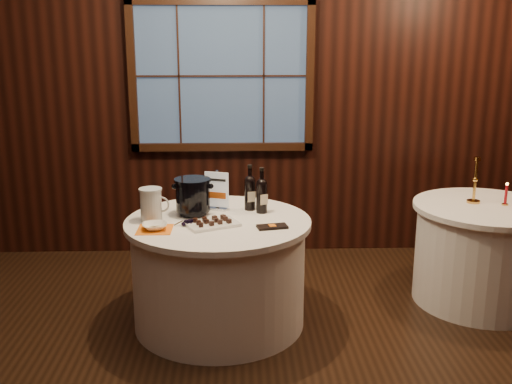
{
  "coord_description": "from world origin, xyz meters",
  "views": [
    {
      "loc": [
        0.14,
        -2.94,
        1.99
      ],
      "look_at": [
        0.26,
        0.9,
        0.99
      ],
      "focal_mm": 42.0,
      "sensor_mm": 36.0,
      "label": 1
    }
  ],
  "objects_px": {
    "side_table": "(483,253)",
    "glass_pitcher": "(151,204)",
    "chocolate_plate": "(212,223)",
    "red_candle": "(506,196)",
    "port_bottle_left": "(250,190)",
    "main_table": "(219,272)",
    "chocolate_box": "(272,227)",
    "brass_candlestick": "(475,186)",
    "grape_bunch": "(189,223)",
    "sign_stand": "(217,196)",
    "ice_bucket": "(193,196)",
    "port_bottle_right": "(262,193)",
    "cracker_bowl": "(155,226)"
  },
  "relations": [
    {
      "from": "side_table",
      "to": "glass_pitcher",
      "type": "relative_size",
      "value": 4.78
    },
    {
      "from": "chocolate_plate",
      "to": "red_candle",
      "type": "bearing_deg",
      "value": 11.14
    },
    {
      "from": "side_table",
      "to": "port_bottle_left",
      "type": "distance_m",
      "value": 1.85
    },
    {
      "from": "main_table",
      "to": "chocolate_plate",
      "type": "bearing_deg",
      "value": -104.89
    },
    {
      "from": "port_bottle_left",
      "to": "chocolate_box",
      "type": "bearing_deg",
      "value": -88.19
    },
    {
      "from": "side_table",
      "to": "red_candle",
      "type": "bearing_deg",
      "value": -1.0
    },
    {
      "from": "port_bottle_left",
      "to": "side_table",
      "type": "bearing_deg",
      "value": -13.87
    },
    {
      "from": "main_table",
      "to": "red_candle",
      "type": "height_order",
      "value": "red_candle"
    },
    {
      "from": "brass_candlestick",
      "to": "grape_bunch",
      "type": "bearing_deg",
      "value": -166.59
    },
    {
      "from": "sign_stand",
      "to": "chocolate_plate",
      "type": "distance_m",
      "value": 0.38
    },
    {
      "from": "red_candle",
      "to": "glass_pitcher",
      "type": "bearing_deg",
      "value": -173.38
    },
    {
      "from": "ice_bucket",
      "to": "chocolate_box",
      "type": "xyz_separation_m",
      "value": [
        0.54,
        -0.32,
        -0.13
      ]
    },
    {
      "from": "ice_bucket",
      "to": "glass_pitcher",
      "type": "distance_m",
      "value": 0.3
    },
    {
      "from": "chocolate_plate",
      "to": "side_table",
      "type": "bearing_deg",
      "value": 11.89
    },
    {
      "from": "port_bottle_right",
      "to": "cracker_bowl",
      "type": "height_order",
      "value": "port_bottle_right"
    },
    {
      "from": "port_bottle_right",
      "to": "red_candle",
      "type": "relative_size",
      "value": 1.89
    },
    {
      "from": "sign_stand",
      "to": "red_candle",
      "type": "height_order",
      "value": "sign_stand"
    },
    {
      "from": "main_table",
      "to": "sign_stand",
      "type": "xyz_separation_m",
      "value": [
        -0.01,
        0.25,
        0.48
      ]
    },
    {
      "from": "sign_stand",
      "to": "grape_bunch",
      "type": "relative_size",
      "value": 1.77
    },
    {
      "from": "grape_bunch",
      "to": "glass_pitcher",
      "type": "distance_m",
      "value": 0.31
    },
    {
      "from": "glass_pitcher",
      "to": "brass_candlestick",
      "type": "xyz_separation_m",
      "value": [
        2.37,
        0.38,
        0.01
      ]
    },
    {
      "from": "main_table",
      "to": "cracker_bowl",
      "type": "xyz_separation_m",
      "value": [
        -0.41,
        -0.21,
        0.41
      ]
    },
    {
      "from": "ice_bucket",
      "to": "chocolate_plate",
      "type": "bearing_deg",
      "value": -60.36
    },
    {
      "from": "main_table",
      "to": "port_bottle_left",
      "type": "height_order",
      "value": "port_bottle_left"
    },
    {
      "from": "chocolate_box",
      "to": "brass_candlestick",
      "type": "xyz_separation_m",
      "value": [
        1.56,
        0.57,
        0.12
      ]
    },
    {
      "from": "ice_bucket",
      "to": "grape_bunch",
      "type": "xyz_separation_m",
      "value": [
        -0.01,
        -0.25,
        -0.12
      ]
    },
    {
      "from": "ice_bucket",
      "to": "grape_bunch",
      "type": "bearing_deg",
      "value": -92.6
    },
    {
      "from": "brass_candlestick",
      "to": "red_candle",
      "type": "distance_m",
      "value": 0.23
    },
    {
      "from": "sign_stand",
      "to": "port_bottle_right",
      "type": "relative_size",
      "value": 0.89
    },
    {
      "from": "chocolate_plate",
      "to": "chocolate_box",
      "type": "bearing_deg",
      "value": -9.26
    },
    {
      "from": "chocolate_plate",
      "to": "main_table",
      "type": "bearing_deg",
      "value": 75.11
    },
    {
      "from": "glass_pitcher",
      "to": "cracker_bowl",
      "type": "bearing_deg",
      "value": -67.21
    },
    {
      "from": "sign_stand",
      "to": "port_bottle_right",
      "type": "distance_m",
      "value": 0.33
    },
    {
      "from": "port_bottle_left",
      "to": "red_candle",
      "type": "bearing_deg",
      "value": -14.07
    },
    {
      "from": "ice_bucket",
      "to": "glass_pitcher",
      "type": "xyz_separation_m",
      "value": [
        -0.27,
        -0.13,
        -0.02
      ]
    },
    {
      "from": "side_table",
      "to": "red_candle",
      "type": "xyz_separation_m",
      "value": [
        0.13,
        -0.0,
        0.45
      ]
    },
    {
      "from": "cracker_bowl",
      "to": "brass_candlestick",
      "type": "bearing_deg",
      "value": 14.1
    },
    {
      "from": "side_table",
      "to": "glass_pitcher",
      "type": "xyz_separation_m",
      "value": [
        -2.45,
        -0.3,
        0.5
      ]
    },
    {
      "from": "main_table",
      "to": "grape_bunch",
      "type": "bearing_deg",
      "value": -145.89
    },
    {
      "from": "main_table",
      "to": "port_bottle_right",
      "type": "xyz_separation_m",
      "value": [
        0.31,
        0.16,
        0.52
      ]
    },
    {
      "from": "cracker_bowl",
      "to": "red_candle",
      "type": "xyz_separation_m",
      "value": [
        2.54,
        0.51,
        0.05
      ]
    },
    {
      "from": "sign_stand",
      "to": "cracker_bowl",
      "type": "relative_size",
      "value": 1.81
    },
    {
      "from": "port_bottle_left",
      "to": "cracker_bowl",
      "type": "bearing_deg",
      "value": -160.41
    },
    {
      "from": "port_bottle_left",
      "to": "port_bottle_right",
      "type": "xyz_separation_m",
      "value": [
        0.08,
        -0.08,
        -0.0
      ]
    },
    {
      "from": "side_table",
      "to": "chocolate_box",
      "type": "bearing_deg",
      "value": -163.24
    },
    {
      "from": "port_bottle_left",
      "to": "glass_pitcher",
      "type": "relative_size",
      "value": 1.47
    },
    {
      "from": "port_bottle_left",
      "to": "ice_bucket",
      "type": "relative_size",
      "value": 1.27
    },
    {
      "from": "brass_candlestick",
      "to": "port_bottle_right",
      "type": "bearing_deg",
      "value": -172.53
    },
    {
      "from": "cracker_bowl",
      "to": "red_candle",
      "type": "distance_m",
      "value": 2.59
    },
    {
      "from": "chocolate_plate",
      "to": "red_candle",
      "type": "relative_size",
      "value": 2.29
    }
  ]
}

